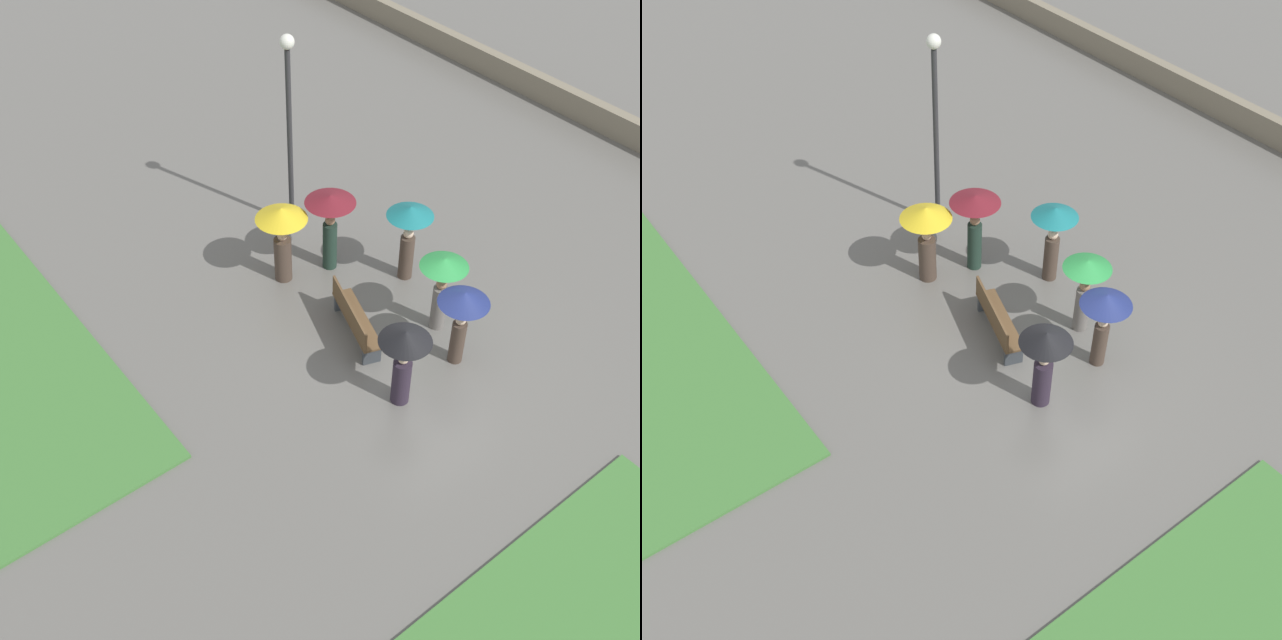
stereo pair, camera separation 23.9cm
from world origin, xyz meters
The scene contains 9 objects.
ground_plane centered at (0.00, 0.00, 0.00)m, with size 90.00×90.00×0.00m, color #66635E.
park_bench centered at (1.51, 0.73, 0.47)m, with size 1.90×1.02×0.90m.
lamp_post centered at (5.40, -0.60, 2.99)m, with size 0.32×0.32×4.70m.
crowd_person_green centered at (0.66, -0.82, 1.29)m, with size 0.98×0.98×1.80m.
crowd_person_navy centered at (-0.27, -0.42, 1.36)m, with size 1.00×1.00×1.79m.
crowd_person_black centered at (-0.37, 1.15, 1.27)m, with size 0.99×0.99×1.81m.
crowd_person_maroon centered at (3.56, -0.29, 1.39)m, with size 1.11×1.11×1.92m.
crowd_person_yellow centered at (3.87, 0.78, 1.36)m, with size 1.12×1.12×1.89m.
crowd_person_teal centered at (2.25, -1.39, 1.36)m, with size 1.02×1.02×1.88m.
Camera 2 is at (-7.47, 8.36, 11.66)m, focal length 45.00 mm.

